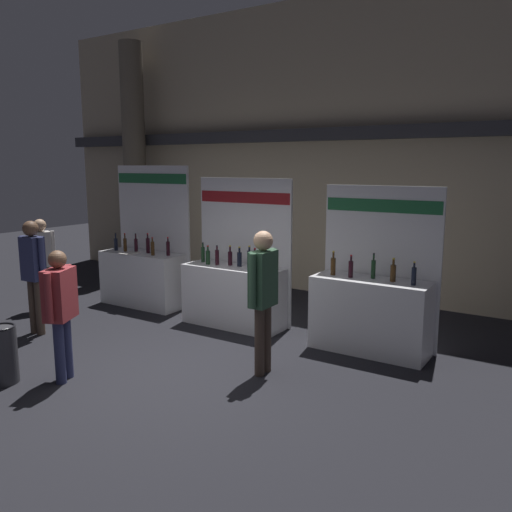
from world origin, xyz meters
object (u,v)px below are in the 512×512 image
Objects in this scene: exhibitor_booth_2 at (371,309)px; exhibitor_booth_0 at (144,272)px; visitor_2 at (33,268)px; exhibitor_booth_1 at (235,289)px; trash_bin at (2,354)px; visitor_1 at (263,290)px; visitor_0 at (42,257)px; visitor_3 at (60,303)px.

exhibitor_booth_0 is at bearing 178.87° from exhibitor_booth_2.
exhibitor_booth_0 is 1.46× the size of visitor_2.
exhibitor_booth_1 reaches higher than exhibitor_booth_2.
exhibitor_booth_0 reaches higher than trash_bin.
exhibitor_booth_2 reaches higher than visitor_1.
visitor_0 is 0.93× the size of visitor_2.
visitor_1 is (3.60, -1.59, 0.46)m from exhibitor_booth_0.
visitor_1 is at bearing 38.02° from trash_bin.
exhibitor_booth_2 is 4.78m from trash_bin.
trash_bin is 0.94m from visitor_3.
exhibitor_booth_0 is 1.08× the size of exhibitor_booth_1.
exhibitor_booth_1 is 2.12m from visitor_1.
exhibitor_booth_1 is at bearing 44.50° from visitor_1.
exhibitor_booth_2 reaches higher than trash_bin.
visitor_0 is at bearing 31.71° from visitor_3.
visitor_1 reaches higher than visitor_2.
visitor_3 is (-2.76, -3.00, 0.35)m from exhibitor_booth_2.
exhibitor_booth_1 is 3.12m from visitor_2.
visitor_2 is (-4.62, -2.07, 0.43)m from exhibitor_booth_2.
visitor_1 is (2.47, 1.93, 0.73)m from trash_bin.
exhibitor_booth_0 reaches higher than exhibitor_booth_1.
visitor_0 is at bearing -168.94° from exhibitor_booth_2.
exhibitor_booth_0 is at bearing -98.51° from visitor_2.
trash_bin is at bearing 102.21° from visitor_3.
exhibitor_booth_1 is 3.02m from visitor_3.
visitor_0 is 0.91× the size of visitor_1.
exhibitor_booth_1 reaches higher than visitor_1.
exhibitor_booth_0 is at bearing -19.97° from visitor_0.
visitor_1 reaches higher than visitor_0.
exhibitor_booth_0 is 3.63× the size of trash_bin.
exhibitor_booth_2 is 1.40× the size of visitor_0.
visitor_2 is at bearing 37.26° from visitor_3.
trash_bin is 3.22m from visitor_1.
visitor_2 is (-0.17, -2.16, 0.42)m from exhibitor_booth_0.
exhibitor_booth_1 is at bearing -35.12° from visitor_3.
visitor_1 is at bearing -45.24° from exhibitor_booth_1.
trash_bin is 3.41m from visitor_0.
exhibitor_booth_2 is at bearing 0.85° from exhibitor_booth_1.
visitor_3 is at bearing 38.48° from trash_bin.
visitor_0 is (-1.30, -1.21, 0.34)m from exhibitor_booth_0.
visitor_3 is (1.86, -0.93, -0.08)m from visitor_2.
visitor_2 is at bearing -138.74° from exhibitor_booth_1.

